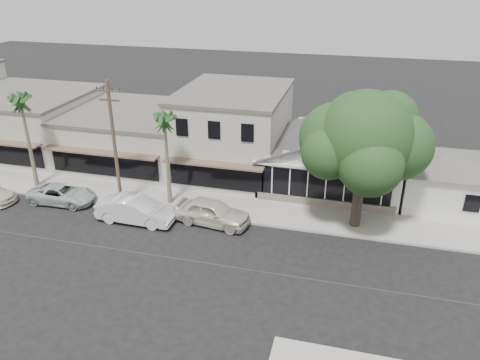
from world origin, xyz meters
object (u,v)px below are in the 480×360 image
(car_0, at_px, (212,212))
(car_2, at_px, (62,194))
(utility_pole, at_px, (114,143))
(shade_tree, at_px, (364,139))
(car_1, at_px, (136,210))

(car_0, distance_m, car_2, 11.35)
(utility_pole, relative_size, car_2, 1.87)
(car_0, bearing_deg, shade_tree, -68.99)
(car_2, bearing_deg, car_0, -92.63)
(shade_tree, bearing_deg, car_2, -174.26)
(car_2, height_order, shade_tree, shade_tree)
(utility_pole, distance_m, car_1, 4.76)
(car_0, distance_m, shade_tree, 10.65)
(car_1, distance_m, car_2, 6.45)
(car_0, height_order, car_1, car_1)
(utility_pole, relative_size, shade_tree, 0.99)
(utility_pole, bearing_deg, shade_tree, 5.09)
(car_1, distance_m, shade_tree, 15.31)
(utility_pole, bearing_deg, car_2, -171.82)
(car_1, relative_size, shade_tree, 0.58)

